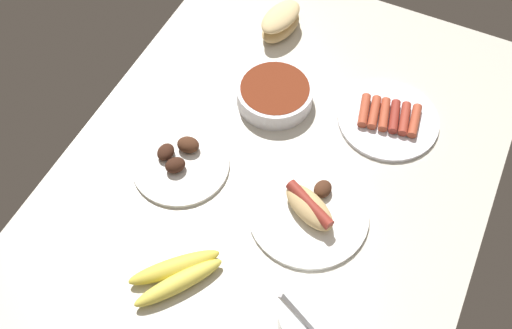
# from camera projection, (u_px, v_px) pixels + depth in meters

# --- Properties ---
(ground_plane) EXTENTS (1.20, 0.90, 0.03)m
(ground_plane) POSITION_uv_depth(u_px,v_px,m) (279.00, 169.00, 1.32)
(ground_plane) COLOR beige
(plate_sausages) EXTENTS (0.23, 0.23, 0.03)m
(plate_sausages) POSITION_uv_depth(u_px,v_px,m) (388.00, 118.00, 1.37)
(plate_sausages) COLOR white
(plate_sausages) RESTS_ON ground_plane
(plate_hotdog_assembled) EXTENTS (0.25, 0.25, 0.06)m
(plate_hotdog_assembled) POSITION_uv_depth(u_px,v_px,m) (309.00, 210.00, 1.23)
(plate_hotdog_assembled) COLOR white
(plate_hotdog_assembled) RESTS_ON ground_plane
(banana_bunch) EXTENTS (0.19, 0.17, 0.04)m
(banana_bunch) POSITION_uv_depth(u_px,v_px,m) (177.00, 275.00, 1.15)
(banana_bunch) COLOR #E5D14C
(banana_bunch) RESTS_ON ground_plane
(bowl_coleslaw) EXTENTS (0.14, 0.14, 0.16)m
(bowl_coleslaw) POSITION_uv_depth(u_px,v_px,m) (316.00, 318.00, 1.09)
(bowl_coleslaw) COLOR silver
(bowl_coleslaw) RESTS_ON ground_plane
(bowl_chili) EXTENTS (0.18, 0.18, 0.05)m
(bowl_chili) POSITION_uv_depth(u_px,v_px,m) (275.00, 94.00, 1.38)
(bowl_chili) COLOR white
(bowl_chili) RESTS_ON ground_plane
(plate_grilled_meat) EXTENTS (0.22, 0.22, 0.04)m
(plate_grilled_meat) POSITION_uv_depth(u_px,v_px,m) (180.00, 162.00, 1.30)
(plate_grilled_meat) COLOR white
(plate_grilled_meat) RESTS_ON ground_plane
(bread_stack) EXTENTS (0.15, 0.10, 0.07)m
(bread_stack) POSITION_uv_depth(u_px,v_px,m) (281.00, 22.00, 1.50)
(bread_stack) COLOR tan
(bread_stack) RESTS_ON ground_plane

